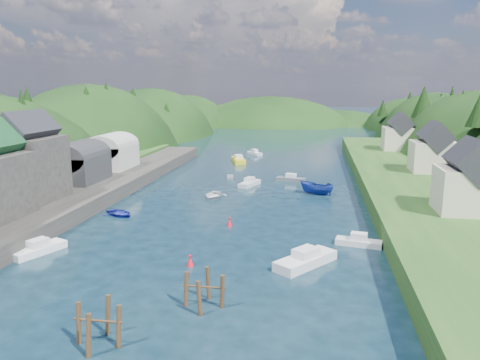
% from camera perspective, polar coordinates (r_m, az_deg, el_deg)
% --- Properties ---
extents(ground, '(600.00, 600.00, 0.00)m').
position_cam_1_polar(ground, '(84.60, 2.42, 0.25)').
color(ground, black).
rests_on(ground, ground).
extents(hillside_left, '(44.00, 245.56, 52.00)m').
position_cam_1_polar(hillside_left, '(123.08, -17.38, -0.54)').
color(hillside_left, black).
rests_on(hillside_left, ground).
extents(hillside_right, '(36.00, 245.56, 48.00)m').
position_cam_1_polar(hillside_right, '(115.46, 26.80, -1.71)').
color(hillside_right, black).
rests_on(hillside_right, ground).
extents(far_hills, '(103.00, 68.00, 44.00)m').
position_cam_1_polar(far_hills, '(208.37, 6.88, 3.84)').
color(far_hills, black).
rests_on(far_hills, ground).
extents(hill_trees, '(91.67, 148.58, 12.44)m').
position_cam_1_polar(hill_trees, '(98.49, 4.12, 8.35)').
color(hill_trees, black).
rests_on(hill_trees, ground).
extents(quay_left, '(12.00, 110.00, 2.00)m').
position_cam_1_polar(quay_left, '(64.30, -22.90, -3.33)').
color(quay_left, '#2D2B28').
rests_on(quay_left, ground).
extents(boat_sheds, '(7.00, 21.00, 7.50)m').
position_cam_1_polar(boat_sheds, '(80.71, -17.23, 3.01)').
color(boat_sheds, '#2D2D30').
rests_on(boat_sheds, quay_left).
extents(terrace_right, '(16.00, 120.00, 2.40)m').
position_cam_1_polar(terrace_right, '(75.49, 20.65, -0.91)').
color(terrace_right, '#234719').
rests_on(terrace_right, ground).
extents(right_bank_cottages, '(9.00, 59.24, 8.41)m').
position_cam_1_polar(right_bank_cottages, '(83.40, 21.81, 3.35)').
color(right_bank_cottages, beige).
rests_on(right_bank_cottages, terrace_right).
extents(piling_cluster_near, '(3.26, 3.03, 3.42)m').
position_cam_1_polar(piling_cluster_near, '(32.60, -16.86, -16.95)').
color(piling_cluster_near, '#382314').
rests_on(piling_cluster_near, ground).
extents(piling_cluster_far, '(3.32, 3.08, 3.26)m').
position_cam_1_polar(piling_cluster_far, '(36.18, -4.41, -13.63)').
color(piling_cluster_far, '#382314').
rests_on(piling_cluster_far, ground).
extents(channel_buoy_near, '(0.70, 0.70, 1.10)m').
position_cam_1_polar(channel_buoy_near, '(44.05, -6.09, -9.79)').
color(channel_buoy_near, red).
rests_on(channel_buoy_near, ground).
extents(channel_buoy_far, '(0.70, 0.70, 1.10)m').
position_cam_1_polar(channel_buoy_far, '(55.74, -1.27, -5.14)').
color(channel_buoy_far, red).
rests_on(channel_buoy_far, ground).
extents(moored_boats, '(35.98, 90.98, 2.30)m').
position_cam_1_polar(moored_boats, '(61.49, -3.75, -3.44)').
color(moored_boats, slate).
rests_on(moored_boats, ground).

